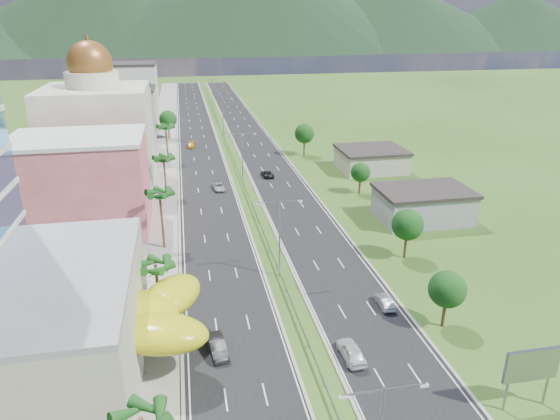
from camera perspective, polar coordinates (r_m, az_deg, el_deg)
ground at (r=59.93m, az=1.82°, el=-12.11°), size 500.00×500.00×0.00m
road_left at (r=142.58m, az=-9.29°, el=7.74°), size 11.00×260.00×0.04m
road_right at (r=143.77m, az=-3.26°, el=8.10°), size 11.00×260.00×0.04m
sidewalk_left at (r=142.62m, az=-13.13°, el=7.48°), size 7.00×260.00×0.12m
median_guardrail at (r=125.44m, az=-5.52°, el=6.33°), size 0.10×216.06×0.76m
streetlight_median_b at (r=65.29m, az=-0.06°, el=-2.37°), size 6.04×0.25×11.00m
streetlight_median_c at (r=102.73m, az=-4.36°, el=6.51°), size 6.04×0.25×11.00m
streetlight_median_d at (r=146.48m, az=-6.55°, el=10.93°), size 6.04×0.25×11.00m
streetlight_median_e at (r=190.81m, az=-7.76°, el=13.31°), size 6.04×0.25×11.00m
lime_canopy at (r=53.44m, az=-18.95°, el=-11.62°), size 18.00×15.00×7.40m
pink_shophouse at (r=86.21m, az=-21.65°, el=2.60°), size 20.00×15.00×15.00m
domed_building at (r=107.18m, az=-19.96°, el=8.45°), size 20.00×20.00×28.70m
midrise_grey at (r=131.98m, az=-17.90°, el=9.45°), size 16.00×15.00×16.00m
midrise_beige at (r=153.75m, az=-17.02°, el=10.55°), size 16.00×15.00×13.00m
midrise_white at (r=175.99m, az=-16.47°, el=12.71°), size 16.00×15.00×18.00m
billboard at (r=50.68m, az=26.80°, el=-15.70°), size 5.20×0.35×6.20m
shed_near at (r=88.95m, az=16.01°, el=0.44°), size 15.00×10.00×5.00m
shed_far at (r=115.80m, az=10.36°, el=5.60°), size 14.00×12.00×4.40m
palm_tree_b at (r=57.08m, az=-14.02°, el=-6.41°), size 3.60×3.60×8.10m
palm_tree_c at (r=74.90m, az=-13.58°, el=1.64°), size 3.60×3.60×9.60m
palm_tree_d at (r=97.14m, az=-13.16°, el=5.61°), size 3.60×3.60×8.60m
palm_tree_e at (r=121.26m, az=-12.94°, el=9.10°), size 3.60×3.60×9.40m
leafy_tree_lfar at (r=146.30m, az=-12.68°, el=10.08°), size 4.90×4.90×8.05m
leafy_tree_ra at (r=58.80m, az=18.57°, el=-8.60°), size 4.20×4.20×6.90m
leafy_tree_rb at (r=73.36m, az=14.37°, el=-1.65°), size 4.55×4.55×7.47m
leafy_tree_rc at (r=98.98m, az=9.18°, el=4.28°), size 3.85×3.85×6.33m
leafy_tree_rd at (r=125.29m, az=2.81°, el=8.72°), size 4.90×4.90×8.05m
mountain_ridge at (r=504.81m, az=-3.07°, el=17.64°), size 860.00×140.00×90.00m
car_dark_left at (r=54.36m, az=-7.21°, el=-15.19°), size 2.27×4.92×1.56m
car_silver_mid_left at (r=101.57m, az=-7.02°, el=2.66°), size 2.66×4.86×1.29m
car_yellow_far_left at (r=136.01m, az=-10.09°, el=7.31°), size 2.25×4.53×1.26m
car_white_near_right at (r=53.72m, az=8.16°, el=-15.69°), size 2.12×4.93×1.66m
car_silver_right at (r=62.72m, az=11.83°, el=-10.19°), size 1.45×3.98×1.30m
car_dark_far_right at (r=109.28m, az=-1.46°, el=4.17°), size 2.45×4.73×1.28m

